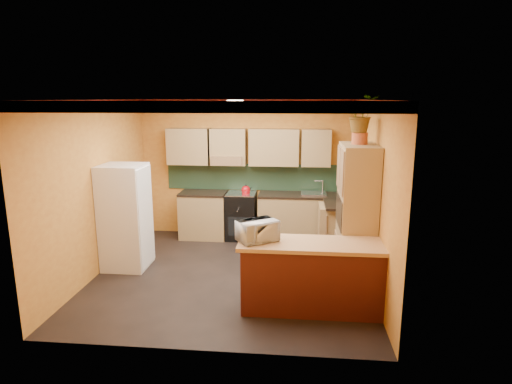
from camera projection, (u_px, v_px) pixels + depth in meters
room_shell at (234, 140)px, 6.58m from camera, size 4.24×4.24×2.72m
base_cabinets_back at (273, 217)px, 8.36m from camera, size 3.65×0.60×0.88m
countertop_back at (273, 194)px, 8.26m from camera, size 3.65×0.62×0.04m
stove at (241, 216)px, 8.41m from camera, size 0.58×0.58×0.91m
kettle at (246, 189)px, 8.24m from camera, size 0.18×0.18×0.18m
sink at (314, 194)px, 8.18m from camera, size 0.48×0.40×0.03m
base_cabinets_right at (341, 230)px, 7.57m from camera, size 0.60×0.80×0.88m
countertop_right at (342, 205)px, 7.47m from camera, size 0.62×0.80×0.04m
fridge at (125, 217)px, 6.89m from camera, size 0.68×0.66×1.70m
pantry at (356, 218)px, 6.10m from camera, size 0.48×0.90×2.10m
fern_pot at (360, 138)px, 5.90m from camera, size 0.22×0.22×0.16m
fern at (361, 114)px, 5.83m from camera, size 0.55×0.51×0.50m
breakfast_bar at (312, 278)px, 5.53m from camera, size 1.80×0.55×0.88m
bar_top at (313, 244)px, 5.43m from camera, size 1.90×0.65×0.05m
microwave at (257, 231)px, 5.47m from camera, size 0.59×0.55×0.27m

